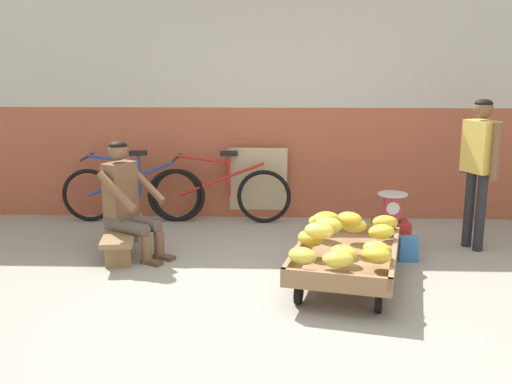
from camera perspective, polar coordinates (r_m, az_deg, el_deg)
ground_plane at (r=4.72m, az=3.18°, el=-11.25°), size 80.00×80.00×0.00m
back_wall at (r=7.21m, az=2.89°, el=8.73°), size 16.00×0.30×2.82m
banana_cart at (r=5.17m, az=8.69°, el=-6.33°), size 1.14×1.59×0.36m
banana_pile at (r=5.05m, az=8.48°, el=-4.16°), size 1.09×1.29×0.26m
low_bench at (r=6.07m, az=-12.74°, el=-4.01°), size 0.45×1.13×0.27m
vendor_seated at (r=5.91m, az=-12.32°, el=-0.74°), size 0.74×0.65×1.14m
plastic_crate at (r=6.20m, az=12.84°, el=-4.11°), size 0.36×0.28×0.30m
weighing_scale at (r=6.12m, az=12.98°, el=-1.40°), size 0.30×0.30×0.29m
bicycle_near_left at (r=7.19m, az=-11.95°, el=-0.06°), size 1.66×0.48×0.86m
bicycle_far_left at (r=7.01m, az=-3.43°, el=-0.13°), size 1.66×0.48×0.86m
sign_board at (r=7.15m, az=0.20°, el=0.87°), size 0.70×0.20×0.89m
customer_adult at (r=6.32m, az=20.73°, el=3.15°), size 0.32×0.45×1.53m
shopping_bag at (r=5.92m, az=14.46°, el=-5.32°), size 0.18×0.12×0.24m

